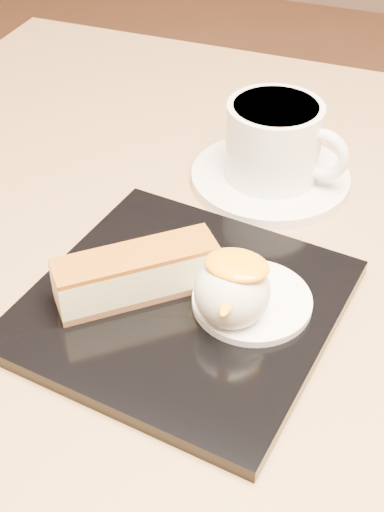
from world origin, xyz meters
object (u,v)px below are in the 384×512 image
at_px(saucer, 270,178).
at_px(dessert_plate, 183,306).
at_px(ice_cream_scoop, 232,291).
at_px(coffee_cup, 276,140).
at_px(cheesecake, 136,274).
at_px(table, 201,376).

bearing_deg(saucer, dessert_plate, -93.98).
bearing_deg(ice_cream_scoop, coffee_cup, 96.98).
bearing_deg(cheesecake, saucer, 34.74).
bearing_deg(dessert_plate, table, 97.17).
xyz_separation_m(ice_cream_scoop, coffee_cup, (-0.02, 0.20, 0.01)).
bearing_deg(table, coffee_cup, 78.93).
bearing_deg(dessert_plate, coffee_cup, 85.37).
height_order(dessert_plate, ice_cream_scoop, ice_cream_scoop).
height_order(saucer, coffee_cup, coffee_cup).
bearing_deg(saucer, coffee_cup, -9.03).
xyz_separation_m(table, cheesecake, (-0.03, -0.07, 0.19)).
relative_size(ice_cream_scoop, coffee_cup, 0.47).
relative_size(cheesecake, ice_cream_scoop, 2.06).
bearing_deg(saucer, table, -100.06).
height_order(ice_cream_scoop, coffee_cup, coffee_cup).
relative_size(dessert_plate, cheesecake, 1.94).
relative_size(table, cheesecake, 7.06).
bearing_deg(cheesecake, ice_cream_scoop, -41.55).
bearing_deg(ice_cream_scoop, saucer, 97.60).
bearing_deg(coffee_cup, cheesecake, -95.30).
height_order(table, coffee_cup, coffee_cup).
relative_size(cheesecake, coffee_cup, 0.97).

